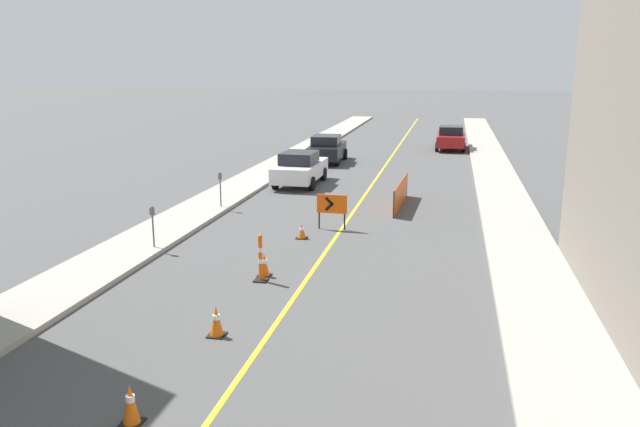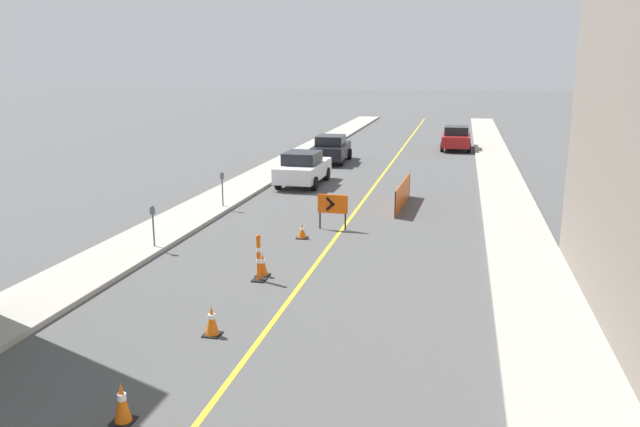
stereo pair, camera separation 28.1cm
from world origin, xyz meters
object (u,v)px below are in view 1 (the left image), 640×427
(parking_meter_far_curb, at_px, (220,182))
(delineator_post_rear, at_px, (261,261))
(parking_meter_near_curb, at_px, (152,218))
(traffic_cone_fourth, at_px, (216,321))
(traffic_cone_third, at_px, (131,404))
(arrow_barricade_primary, at_px, (332,205))
(parked_car_curb_far, at_px, (451,138))
(traffic_cone_farthest, at_px, (302,231))
(parked_car_curb_mid, at_px, (327,149))
(parked_car_curb_near, at_px, (300,168))
(traffic_cone_fifth, at_px, (264,265))

(parking_meter_far_curb, bearing_deg, delineator_post_rear, -62.39)
(parking_meter_near_curb, bearing_deg, traffic_cone_fourth, -52.79)
(traffic_cone_third, distance_m, traffic_cone_fourth, 3.41)
(arrow_barricade_primary, xyz_separation_m, parked_car_curb_far, (3.89, 22.30, -0.05))
(parked_car_curb_far, bearing_deg, traffic_cone_fourth, -98.58)
(traffic_cone_farthest, height_order, parked_car_curb_far, parked_car_curb_far)
(parked_car_curb_far, height_order, parking_meter_near_curb, parked_car_curb_far)
(parking_meter_near_curb, xyz_separation_m, parking_meter_far_curb, (-0.00, 5.72, 0.06))
(parked_car_curb_mid, bearing_deg, delineator_post_rear, -86.41)
(parked_car_curb_near, distance_m, parking_meter_far_curb, 6.09)
(parked_car_curb_far, bearing_deg, parked_car_curb_near, -115.83)
(traffic_cone_farthest, relative_size, parked_car_curb_near, 0.11)
(delineator_post_rear, height_order, arrow_barricade_primary, delineator_post_rear)
(traffic_cone_third, bearing_deg, traffic_cone_fourth, 88.01)
(traffic_cone_farthest, bearing_deg, parking_meter_far_curb, 140.39)
(parked_car_curb_near, distance_m, parking_meter_near_curb, 11.68)
(parked_car_curb_mid, height_order, parking_meter_near_curb, parked_car_curb_mid)
(traffic_cone_farthest, xyz_separation_m, parked_car_curb_near, (-2.29, 9.19, 0.56))
(traffic_cone_farthest, height_order, parking_meter_near_curb, parking_meter_near_curb)
(parking_meter_near_curb, bearing_deg, arrow_barricade_primary, 37.44)
(delineator_post_rear, xyz_separation_m, parking_meter_near_curb, (-4.00, 1.93, 0.49))
(traffic_cone_fifth, distance_m, traffic_cone_farthest, 3.88)
(parked_car_curb_near, bearing_deg, parked_car_curb_far, 65.18)
(traffic_cone_fourth, distance_m, traffic_cone_farthest, 7.75)
(traffic_cone_fifth, bearing_deg, parking_meter_near_curb, 158.94)
(delineator_post_rear, relative_size, parking_meter_far_curb, 0.93)
(traffic_cone_fifth, bearing_deg, parked_car_curb_near, 99.49)
(arrow_barricade_primary, bearing_deg, traffic_cone_fourth, -93.48)
(traffic_cone_third, distance_m, parked_car_curb_mid, 27.62)
(parked_car_curb_mid, relative_size, parking_meter_near_curb, 3.43)
(traffic_cone_fourth, relative_size, parked_car_curb_far, 0.15)
(parking_meter_far_curb, bearing_deg, arrow_barricade_primary, -22.76)
(traffic_cone_farthest, xyz_separation_m, arrow_barricade_primary, (0.75, 1.35, 0.61))
(traffic_cone_fourth, height_order, parked_car_curb_near, parked_car_curb_near)
(arrow_barricade_primary, distance_m, parked_car_curb_mid, 15.34)
(arrow_barricade_primary, bearing_deg, parking_meter_near_curb, -141.50)
(traffic_cone_fifth, relative_size, parked_car_curb_far, 0.15)
(traffic_cone_fourth, height_order, traffic_cone_farthest, traffic_cone_fourth)
(arrow_barricade_primary, height_order, parked_car_curb_far, parked_car_curb_far)
(traffic_cone_farthest, distance_m, parked_car_curb_far, 24.11)
(traffic_cone_fifth, xyz_separation_m, parked_car_curb_mid, (-2.32, 20.24, 0.48))
(traffic_cone_fifth, xyz_separation_m, parking_meter_near_curb, (-3.97, 1.53, 0.73))
(traffic_cone_farthest, xyz_separation_m, parking_meter_far_curb, (-4.08, 3.38, 0.86))
(traffic_cone_fifth, xyz_separation_m, arrow_barricade_primary, (0.86, 5.23, 0.54))
(traffic_cone_third, bearing_deg, parked_car_curb_near, 96.17)
(delineator_post_rear, distance_m, parking_meter_near_curb, 4.47)
(traffic_cone_fourth, distance_m, parked_car_curb_mid, 24.24)
(traffic_cone_fourth, xyz_separation_m, parked_car_curb_far, (4.61, 31.41, 0.47))
(traffic_cone_fifth, distance_m, parked_car_curb_far, 27.94)
(traffic_cone_fourth, distance_m, delineator_post_rear, 3.49)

